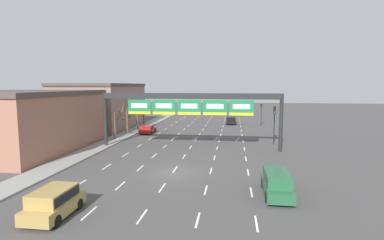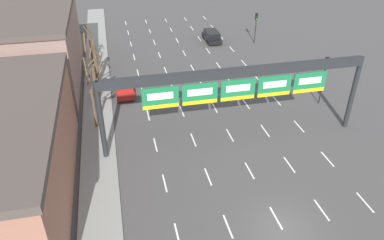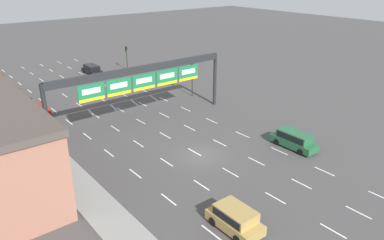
# 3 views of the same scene
# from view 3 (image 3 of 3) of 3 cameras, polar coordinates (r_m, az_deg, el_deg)

# --- Properties ---
(ground_plane) EXTENTS (220.00, 220.00, 0.00)m
(ground_plane) POSITION_cam_3_polar(r_m,az_deg,el_deg) (35.70, 1.40, -5.48)
(ground_plane) COLOR #474444
(sidewalk_left) EXTENTS (2.80, 110.00, 0.15)m
(sidewalk_left) POSITION_cam_3_polar(r_m,az_deg,el_deg) (30.65, -15.39, -11.26)
(sidewalk_left) COLOR gray
(sidewalk_left) RESTS_ON ground_plane
(lane_dashes) EXTENTS (13.32, 67.00, 0.01)m
(lane_dashes) POSITION_cam_3_polar(r_m,az_deg,el_deg) (45.94, -9.44, 0.71)
(lane_dashes) COLOR white
(lane_dashes) RESTS_ON ground_plane
(sign_gantry) EXTENTS (21.82, 0.70, 6.75)m
(sign_gantry) POSITION_cam_3_polar(r_m,az_deg,el_deg) (41.37, -7.58, 6.66)
(sign_gantry) COLOR #232628
(sign_gantry) RESTS_ON ground_plane
(car_red) EXTENTS (1.86, 4.05, 1.26)m
(car_red) POSITION_cam_3_polar(r_m,az_deg,el_deg) (49.24, -22.32, 1.61)
(car_red) COLOR maroon
(car_red) RESTS_ON ground_plane
(suv_black) EXTENTS (1.89, 4.43, 1.48)m
(suv_black) POSITION_cam_3_polar(r_m,az_deg,el_deg) (65.84, -15.03, 7.55)
(suv_black) COLOR black
(suv_black) RESTS_ON ground_plane
(suv_green) EXTENTS (1.80, 4.78, 1.69)m
(suv_green) POSITION_cam_3_polar(r_m,az_deg,el_deg) (38.21, 15.32, -2.82)
(suv_green) COLOR #235B38
(suv_green) RESTS_ON ground_plane
(suv_gold) EXTENTS (1.98, 3.99, 1.68)m
(suv_gold) POSITION_cam_3_polar(r_m,az_deg,el_deg) (26.21, 6.58, -14.58)
(suv_gold) COLOR #A88947
(suv_gold) RESTS_ON ground_plane
(traffic_light_near_gantry) EXTENTS (0.30, 0.35, 4.96)m
(traffic_light_near_gantry) POSITION_cam_3_polar(r_m,az_deg,el_deg) (51.26, 0.04, 7.40)
(traffic_light_near_gantry) COLOR black
(traffic_light_near_gantry) RESTS_ON ground_plane
(traffic_light_mid_block) EXTENTS (0.30, 0.35, 4.19)m
(traffic_light_mid_block) POSITION_cam_3_polar(r_m,az_deg,el_deg) (66.02, -9.94, 9.95)
(traffic_light_mid_block) COLOR black
(traffic_light_mid_block) RESTS_ON ground_plane
(tree_bare_second) EXTENTS (1.68, 1.84, 5.46)m
(tree_bare_second) POSITION_cam_3_polar(r_m,az_deg,el_deg) (51.05, -26.77, 4.27)
(tree_bare_second) COLOR brown
(tree_bare_second) RESTS_ON sidewalk_left
(tree_bare_third) EXTENTS (2.05, 1.96, 4.48)m
(tree_bare_third) POSITION_cam_3_polar(r_m,az_deg,el_deg) (42.56, -24.03, 0.88)
(tree_bare_third) COLOR brown
(tree_bare_third) RESTS_ON sidewalk_left
(tree_bare_furthest) EXTENTS (2.02, 1.88, 4.67)m
(tree_bare_furthest) POSITION_cam_3_polar(r_m,az_deg,el_deg) (46.91, -25.55, 2.49)
(tree_bare_furthest) COLOR brown
(tree_bare_furthest) RESTS_ON sidewalk_left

